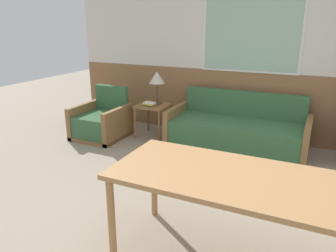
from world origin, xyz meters
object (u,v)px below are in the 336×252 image
object	(u,v)px
couch	(237,132)
armchair	(102,123)
table_lamp	(157,79)
dining_table	(239,186)
side_table	(153,110)

from	to	relation	value
couch	armchair	bearing A→B (deg)	-167.92
table_lamp	dining_table	bearing A→B (deg)	-52.05
side_table	table_lamp	distance (m)	0.53
armchair	table_lamp	bearing A→B (deg)	25.09
armchair	side_table	distance (m)	0.89
couch	armchair	xyz separation A→B (m)	(-2.16, -0.46, -0.00)
armchair	dining_table	xyz separation A→B (m)	(2.77, -2.05, 0.45)
couch	side_table	distance (m)	1.41
couch	table_lamp	distance (m)	1.54
side_table	dining_table	distance (m)	3.17
side_table	table_lamp	xyz separation A→B (m)	(0.03, 0.09, 0.52)
armchair	dining_table	bearing A→B (deg)	-42.77
side_table	table_lamp	world-z (taller)	table_lamp
armchair	dining_table	world-z (taller)	armchair
armchair	table_lamp	xyz separation A→B (m)	(0.80, 0.49, 0.72)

